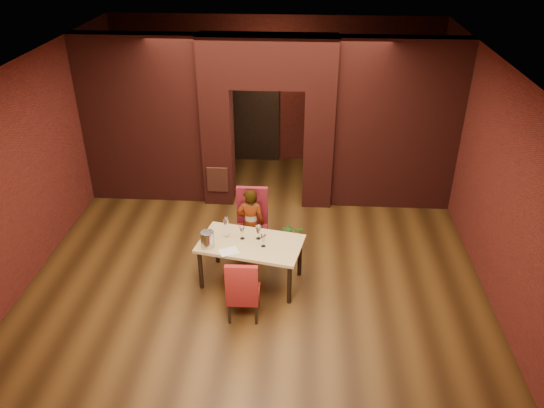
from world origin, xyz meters
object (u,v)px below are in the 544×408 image
at_px(chair_near, 243,287).
at_px(wine_glass_b, 258,232).
at_px(dining_table, 251,262).
at_px(person_seated, 251,224).
at_px(wine_glass_c, 263,241).
at_px(potted_plant, 291,236).
at_px(water_bottle, 226,227).
at_px(chair_far, 251,224).
at_px(wine_bucket, 208,239).
at_px(wine_glass_a, 242,233).

xyz_separation_m(chair_near, wine_glass_b, (0.13, 0.90, 0.34)).
bearing_deg(dining_table, wine_glass_b, 57.74).
distance_m(chair_near, person_seated, 1.48).
bearing_deg(dining_table, wine_glass_c, -12.93).
bearing_deg(potted_plant, water_bottle, -139.00).
bearing_deg(wine_glass_c, chair_far, 107.29).
distance_m(wine_glass_c, water_bottle, 0.63).
distance_m(wine_glass_b, wine_bucket, 0.77).
height_order(dining_table, wine_glass_a, wine_glass_a).
relative_size(person_seated, wine_glass_b, 5.64).
bearing_deg(chair_far, person_seated, -91.38).
xyz_separation_m(dining_table, chair_near, (-0.03, -0.79, 0.13)).
height_order(person_seated, wine_bucket, person_seated).
distance_m(wine_glass_a, potted_plant, 1.28).
bearing_deg(person_seated, wine_glass_b, 107.23).
bearing_deg(wine_glass_c, wine_bucket, -176.19).
bearing_deg(water_bottle, wine_glass_c, -22.64).
height_order(person_seated, wine_glass_b, person_seated).
relative_size(chair_far, water_bottle, 3.37).
distance_m(chair_near, wine_glass_a, 0.95).
bearing_deg(wine_glass_a, person_seated, 83.87).
xyz_separation_m(wine_glass_a, wine_glass_b, (0.24, 0.01, 0.01)).
relative_size(dining_table, wine_glass_a, 7.45).
distance_m(water_bottle, potted_plant, 1.43).
height_order(chair_near, person_seated, person_seated).
xyz_separation_m(chair_near, potted_plant, (0.60, 1.77, -0.26)).
xyz_separation_m(water_bottle, potted_plant, (0.96, 0.83, -0.65)).
distance_m(wine_bucket, potted_plant, 1.76).
bearing_deg(wine_bucket, person_seated, 56.70).
height_order(chair_near, wine_glass_b, chair_near).
bearing_deg(water_bottle, person_seated, 60.02).
bearing_deg(potted_plant, wine_glass_b, -118.34).
distance_m(wine_glass_b, potted_plant, 1.16).
height_order(dining_table, wine_glass_b, wine_glass_b).
height_order(dining_table, wine_glass_c, wine_glass_c).
xyz_separation_m(person_seated, wine_glass_b, (0.18, -0.58, 0.20)).
bearing_deg(wine_glass_a, water_bottle, 167.53).
bearing_deg(chair_near, potted_plant, -109.95).
height_order(wine_glass_a, wine_glass_b, wine_glass_b).
distance_m(dining_table, wine_bucket, 0.80).
relative_size(wine_glass_c, wine_bucket, 0.83).
height_order(wine_bucket, potted_plant, wine_bucket).
height_order(wine_glass_c, wine_bucket, wine_bucket).
distance_m(chair_near, wine_glass_c, 0.80).
bearing_deg(wine_glass_a, wine_bucket, -153.50).
height_order(wine_glass_b, wine_glass_c, wine_glass_b).
xyz_separation_m(chair_far, wine_glass_a, (-0.07, -0.67, 0.25)).
height_order(chair_far, person_seated, person_seated).
height_order(person_seated, wine_glass_c, person_seated).
xyz_separation_m(dining_table, wine_glass_c, (0.20, -0.09, 0.46)).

